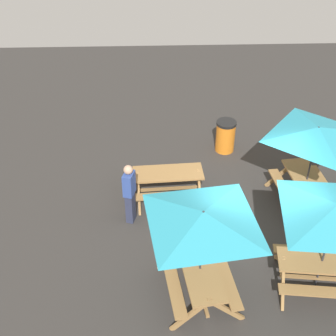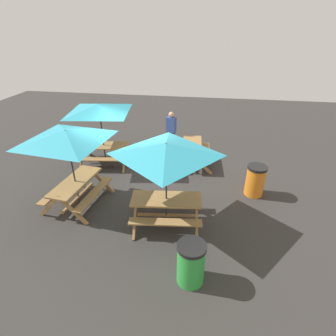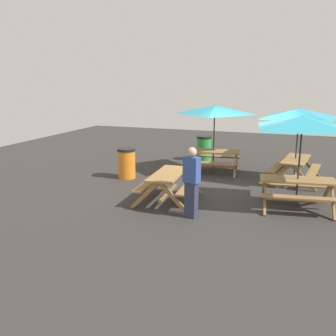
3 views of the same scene
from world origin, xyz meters
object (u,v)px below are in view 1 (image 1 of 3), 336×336
picnic_table_0 (335,216)px  trash_bin_orange (225,136)px  picnic_table_1 (168,178)px  picnic_table_3 (316,138)px  person_standing (130,192)px  picnic_table_2 (203,224)px

picnic_table_0 → trash_bin_orange: bearing=-69.0°
picnic_table_1 → trash_bin_orange: (-1.78, -2.07, -0.07)m
picnic_table_3 → trash_bin_orange: 3.36m
person_standing → picnic_table_0: bearing=-101.9°
picnic_table_2 → trash_bin_orange: size_ratio=2.86×
picnic_table_0 → picnic_table_3: same height
picnic_table_0 → picnic_table_2: same height
picnic_table_2 → picnic_table_3: bearing=125.6°
picnic_table_3 → person_standing: picnic_table_3 is taller
picnic_table_0 → person_standing: bearing=-21.5°
picnic_table_2 → person_standing: (1.48, -2.30, -1.10)m
picnic_table_2 → person_standing: bearing=-155.1°
picnic_table_3 → person_standing: size_ratio=1.40×
trash_bin_orange → picnic_table_1: bearing=49.3°
trash_bin_orange → picnic_table_2: bearing=76.7°
picnic_table_3 → trash_bin_orange: picnic_table_3 is taller
picnic_table_0 → picnic_table_1: bearing=-38.3°
picnic_table_2 → trash_bin_orange: (-1.25, -5.29, -1.49)m
trash_bin_orange → picnic_table_3: bearing=124.6°
picnic_table_2 → trash_bin_orange: 5.63m
picnic_table_0 → person_standing: picnic_table_0 is taller
picnic_table_0 → person_standing: 4.70m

